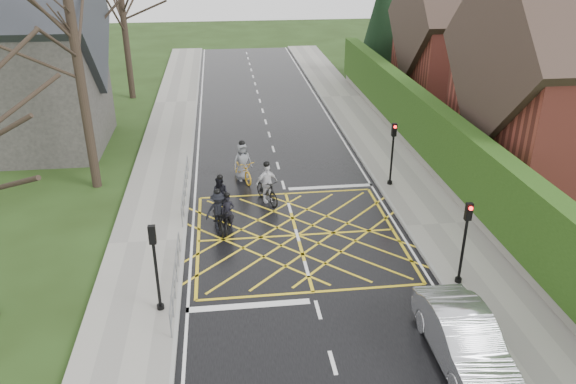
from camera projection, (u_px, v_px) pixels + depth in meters
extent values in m
plane|color=black|center=(297.00, 235.00, 22.89)|extent=(120.00, 120.00, 0.00)
cube|color=black|center=(297.00, 235.00, 22.89)|extent=(9.00, 80.00, 0.01)
cube|color=gray|center=(439.00, 225.00, 23.52)|extent=(3.00, 80.00, 0.15)
cube|color=gray|center=(147.00, 243.00, 22.20)|extent=(3.00, 80.00, 0.15)
cube|color=slate|center=(430.00, 164.00, 28.99)|extent=(0.50, 38.00, 0.70)
cube|color=#1B390F|center=(434.00, 131.00, 28.24)|extent=(0.90, 38.00, 2.80)
cube|color=maroon|center=(470.00, 60.00, 39.42)|extent=(9.00, 8.00, 6.00)
cube|color=#34271F|center=(476.00, 17.00, 38.19)|extent=(9.80, 8.80, 8.80)
cylinder|color=black|center=(382.00, 70.00, 47.19)|extent=(0.50, 0.50, 1.20)
cone|color=black|center=(385.00, 16.00, 45.32)|extent=(4.60, 4.60, 10.00)
cube|color=#2D2B28|center=(24.00, 87.00, 30.70)|extent=(8.00, 7.00, 7.00)
cube|color=#26282D|center=(11.00, 23.00, 29.26)|extent=(8.80, 7.80, 7.80)
cylinder|color=black|center=(80.00, 74.00, 24.96)|extent=(0.44, 0.44, 11.00)
cylinder|color=black|center=(90.00, 33.00, 31.83)|extent=(0.44, 0.44, 12.00)
cylinder|color=black|center=(125.00, 28.00, 39.52)|extent=(0.44, 0.44, 10.00)
cylinder|color=slate|center=(174.00, 269.00, 18.81)|extent=(0.05, 5.00, 0.05)
cylinder|color=slate|center=(176.00, 280.00, 19.00)|extent=(0.04, 5.00, 0.04)
cylinder|color=slate|center=(171.00, 328.00, 16.77)|extent=(0.04, 0.04, 1.00)
cylinder|color=slate|center=(180.00, 244.00, 21.26)|extent=(0.04, 0.04, 1.00)
cylinder|color=slate|center=(184.00, 179.00, 25.55)|extent=(0.05, 6.00, 0.05)
cylinder|color=slate|center=(185.00, 188.00, 25.74)|extent=(0.04, 6.00, 0.04)
cylinder|color=slate|center=(182.00, 220.00, 23.06)|extent=(0.04, 0.04, 1.00)
cylinder|color=slate|center=(188.00, 165.00, 28.46)|extent=(0.04, 0.04, 1.00)
cylinder|color=black|center=(392.00, 158.00, 26.59)|extent=(0.10, 0.10, 3.00)
cylinder|color=black|center=(390.00, 184.00, 27.16)|extent=(0.24, 0.24, 0.30)
cube|color=black|center=(394.00, 130.00, 25.99)|extent=(0.22, 0.16, 0.62)
sphere|color=#FF0C0C|center=(395.00, 127.00, 25.81)|extent=(0.14, 0.14, 0.14)
cylinder|color=black|center=(463.00, 248.00, 19.04)|extent=(0.10, 0.10, 3.00)
cylinder|color=black|center=(458.00, 282.00, 19.61)|extent=(0.24, 0.24, 0.30)
cube|color=black|center=(469.00, 212.00, 18.44)|extent=(0.22, 0.16, 0.62)
sphere|color=#FF0C0C|center=(471.00, 208.00, 18.26)|extent=(0.14, 0.14, 0.14)
cylinder|color=black|center=(157.00, 274.00, 17.64)|extent=(0.10, 0.10, 3.00)
cylinder|color=black|center=(161.00, 309.00, 18.22)|extent=(0.24, 0.24, 0.30)
cube|color=black|center=(152.00, 235.00, 17.05)|extent=(0.22, 0.16, 0.62)
sphere|color=#FF0C0C|center=(152.00, 228.00, 17.08)|extent=(0.14, 0.14, 0.14)
imported|color=black|center=(228.00, 220.00, 23.18)|extent=(0.78, 1.76, 0.89)
imported|color=black|center=(228.00, 212.00, 23.13)|extent=(0.59, 0.42, 1.52)
sphere|color=black|center=(227.00, 195.00, 22.80)|extent=(0.24, 0.24, 0.24)
imported|color=black|center=(221.00, 202.00, 24.44)|extent=(1.09, 1.88, 1.09)
imported|color=black|center=(221.00, 195.00, 24.41)|extent=(0.98, 0.87, 1.67)
sphere|color=black|center=(220.00, 177.00, 24.05)|extent=(0.26, 0.26, 0.26)
imported|color=black|center=(219.00, 219.00, 23.12)|extent=(0.98, 1.95, 0.98)
imported|color=black|center=(218.00, 211.00, 23.07)|extent=(1.17, 0.81, 1.66)
sphere|color=black|center=(217.00, 192.00, 22.70)|extent=(0.26, 0.26, 0.26)
imported|color=black|center=(267.00, 190.00, 25.41)|extent=(1.29, 2.04, 1.19)
imported|color=silver|center=(267.00, 183.00, 25.36)|extent=(1.16, 0.83, 1.82)
sphere|color=black|center=(266.00, 164.00, 24.97)|extent=(0.29, 0.29, 0.29)
imported|color=#B78316|center=(243.00, 170.00, 27.67)|extent=(1.40, 2.26, 1.12)
imported|color=slate|center=(242.00, 162.00, 27.60)|extent=(1.08, 0.88, 1.91)
sphere|color=black|center=(242.00, 143.00, 27.18)|extent=(0.30, 0.30, 0.30)
imported|color=silver|center=(464.00, 339.00, 15.93)|extent=(1.63, 4.60, 1.51)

